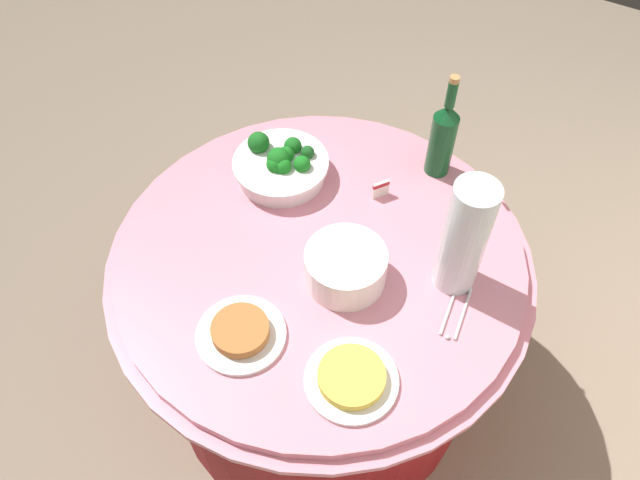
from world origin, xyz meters
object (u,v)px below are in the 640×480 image
Objects in this scene: plate_stack at (345,267)px; decorative_fruit_vase at (464,240)px; broccoli_bowl at (281,165)px; food_plate_peanuts at (241,332)px; label_placard_front at (381,188)px; serving_tongs at (455,313)px; food_plate_fried_egg at (351,378)px; wine_bottle at (443,137)px.

plate_stack is 0.30m from decorative_fruit_vase.
broccoli_bowl is 0.55m from food_plate_peanuts.
broccoli_bowl reaches higher than label_placard_front.
serving_tongs is at bearing 127.66° from food_plate_peanuts.
broccoli_bowl is at bearing -133.14° from food_plate_fried_egg.
serving_tongs is at bearing 53.46° from label_placard_front.
food_plate_fried_egg is at bearing 46.86° from broccoli_bowl.
food_plate_fried_egg is 4.00× the size of label_placard_front.
broccoli_bowl is 1.27× the size of food_plate_peanuts.
food_plate_peanuts is at bearing -83.33° from food_plate_fried_egg.
food_plate_fried_egg is (0.39, -0.08, -0.15)m from decorative_fruit_vase.
broccoli_bowl is 0.68m from food_plate_fried_egg.
decorative_fruit_vase is 2.03× the size of serving_tongs.
wine_bottle reaches higher than food_plate_fried_egg.
decorative_fruit_vase is at bearing 82.23° from broccoli_bowl.
food_plate_fried_egg is at bearing -24.63° from serving_tongs.
label_placard_front is at bearing -169.47° from plate_stack.
decorative_fruit_vase is 0.58m from food_plate_peanuts.
wine_bottle is at bearing 152.42° from label_placard_front.
plate_stack is at bearing -59.03° from decorative_fruit_vase.
decorative_fruit_vase is 0.19m from serving_tongs.
wine_bottle is at bearing 175.51° from plate_stack.
decorative_fruit_vase is 0.42m from food_plate_fried_egg.
food_plate_peanuts is (0.28, -0.13, -0.03)m from plate_stack.
serving_tongs is at bearing 99.24° from plate_stack.
food_plate_fried_egg is (0.47, 0.50, -0.03)m from broccoli_bowl.
broccoli_bowl is at bearing -97.77° from decorative_fruit_vase.
label_placard_front reaches higher than food_plate_fried_egg.
wine_bottle is 0.99× the size of decorative_fruit_vase.
decorative_fruit_vase reaches higher than food_plate_peanuts.
decorative_fruit_vase is at bearing 138.63° from food_plate_peanuts.
broccoli_bowl is at bearing -74.50° from label_placard_front.
decorative_fruit_vase is 1.55× the size of food_plate_fried_egg.
decorative_fruit_vase is 0.36m from label_placard_front.
label_placard_front is (0.18, -0.09, -0.10)m from wine_bottle.
broccoli_bowl reaches higher than plate_stack.
food_plate_peanuts is (0.50, 0.21, -0.03)m from broccoli_bowl.
broccoli_bowl is at bearing -123.11° from plate_stack.
decorative_fruit_vase is (-0.14, 0.24, 0.11)m from plate_stack.
serving_tongs is 3.05× the size of label_placard_front.
serving_tongs is at bearing 29.90° from wine_bottle.
label_placard_front is (-0.58, 0.07, 0.01)m from food_plate_peanuts.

